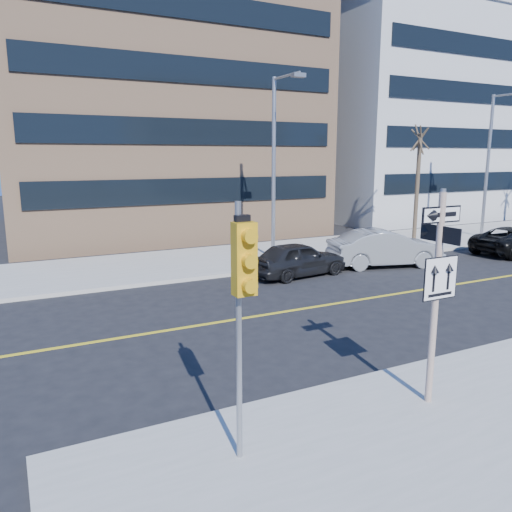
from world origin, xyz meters
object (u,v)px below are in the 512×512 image
streetlight_a (276,157)px  traffic_signal (243,281)px  street_tree_west (420,142)px  parked_car_a (298,259)px  sign_pole (437,286)px  streetlight_b (492,156)px  parked_car_b (385,248)px

streetlight_a → traffic_signal: bearing=-120.8°
traffic_signal → street_tree_west: 22.14m
traffic_signal → parked_car_a: bearing=54.8°
sign_pole → parked_car_a: (3.45, 10.40, -1.73)m
streetlight_b → sign_pole: bearing=-143.6°
traffic_signal → streetlight_a: 15.72m
parked_car_a → traffic_signal: bearing=137.9°
streetlight_a → parked_car_a: bearing=-100.8°
sign_pole → parked_car_b: size_ratio=0.82×
parked_car_b → parked_car_a: bearing=103.1°
parked_car_b → streetlight_b: (10.19, 3.02, 3.94)m
sign_pole → streetlight_a: bearing=73.2°
sign_pole → streetlight_b: 22.48m
traffic_signal → streetlight_a: size_ratio=0.50×
parked_car_b → streetlight_a: bearing=66.7°
sign_pole → streetlight_a: size_ratio=0.51×
traffic_signal → parked_car_a: traffic_signal is taller
sign_pole → streetlight_b: (18.00, 13.27, 2.32)m
streetlight_b → streetlight_a: bearing=180.0°
parked_car_b → streetlight_b: streetlight_b is taller
street_tree_west → parked_car_a: bearing=-160.3°
parked_car_a → street_tree_west: 11.23m
streetlight_a → streetlight_b: (14.00, 0.00, 0.00)m
traffic_signal → street_tree_west: street_tree_west is taller
sign_pole → streetlight_b: bearing=36.4°
streetlight_a → street_tree_west: 9.05m
traffic_signal → streetlight_b: streetlight_b is taller
sign_pole → traffic_signal: (-4.00, -0.15, 0.59)m
parked_car_a → parked_car_b: (4.36, -0.15, 0.11)m
traffic_signal → streetlight_b: (22.00, 13.42, 1.73)m
sign_pole → traffic_signal: sign_pole is taller
street_tree_west → parked_car_b: bearing=-145.5°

